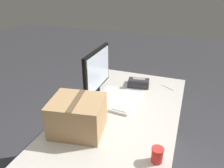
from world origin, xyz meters
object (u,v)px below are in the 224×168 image
at_px(keyboard, 127,101).
at_px(paper_cup_right, 157,155).
at_px(cardboard_box, 78,116).
at_px(spoon, 166,87).
at_px(desk_phone, 139,83).
at_px(monitor, 97,78).

xyz_separation_m(keyboard, paper_cup_right, (-0.59, -0.36, 0.04)).
height_order(keyboard, cardboard_box, cardboard_box).
xyz_separation_m(keyboard, spoon, (0.42, -0.28, -0.01)).
height_order(keyboard, desk_phone, desk_phone).
relative_size(spoon, cardboard_box, 0.34).
distance_m(desk_phone, paper_cup_right, 1.01).
height_order(desk_phone, cardboard_box, cardboard_box).
bearing_deg(monitor, spoon, -54.52).
relative_size(keyboard, cardboard_box, 1.04).
bearing_deg(desk_phone, paper_cup_right, -169.20).
bearing_deg(keyboard, monitor, 90.62).
xyz_separation_m(keyboard, desk_phone, (0.36, -0.01, 0.02)).
distance_m(paper_cup_right, spoon, 1.02).
xyz_separation_m(spoon, cardboard_box, (-0.91, 0.49, 0.12)).
xyz_separation_m(paper_cup_right, spoon, (1.01, 0.09, -0.05)).
xyz_separation_m(keyboard, cardboard_box, (-0.48, 0.22, 0.11)).
bearing_deg(spoon, cardboard_box, 96.17).
bearing_deg(desk_phone, keyboard, 168.62).
bearing_deg(desk_phone, monitor, 128.76).
relative_size(desk_phone, spoon, 1.69).
height_order(paper_cup_right, cardboard_box, cardboard_box).
bearing_deg(monitor, paper_cup_right, -133.37).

